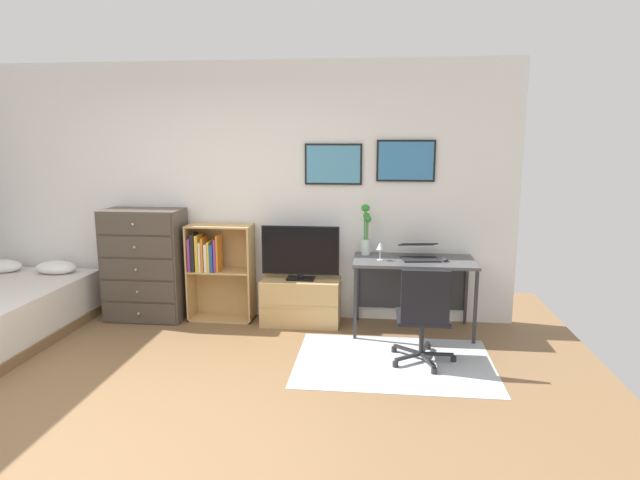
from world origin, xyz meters
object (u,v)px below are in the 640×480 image
wine_glass (380,247)px  office_chair (423,314)px  tv_stand (301,301)px  desk (413,271)px  dresser (145,265)px  television (300,253)px  bamboo_vase (366,230)px  computer_mouse (445,260)px  bookshelf (215,265)px  laptop (419,252)px

wine_glass → office_chair: bearing=-64.0°
tv_stand → desk: desk is taller
dresser → television: size_ratio=1.48×
television → office_chair: bearing=-37.7°
dresser → office_chair: size_ratio=1.38×
bamboo_vase → desk: bearing=-11.3°
office_chair → computer_mouse: size_ratio=8.27×
dresser → wine_glass: bearing=-3.7°
desk → wine_glass: size_ratio=6.59×
bookshelf → office_chair: bearing=-25.1°
office_chair → tv_stand: bearing=141.2°
tv_stand → wine_glass: (0.81, -0.18, 0.63)m
tv_stand → laptop: bearing=-2.4°
bookshelf → tv_stand: (0.93, -0.05, -0.35)m
tv_stand → desk: 1.20m
tv_stand → dresser: bearing=-179.5°
bamboo_vase → wine_glass: bamboo_vase is taller
bamboo_vase → wine_glass: bearing=-59.3°
desk → wine_glass: bearing=-156.1°
tv_stand → office_chair: bearing=-38.4°
tv_stand → wine_glass: wine_glass is taller
computer_mouse → bamboo_vase: 0.84m
television → laptop: bearing=-1.3°
desk → bamboo_vase: (-0.48, 0.10, 0.39)m
office_chair → wine_glass: size_ratio=4.78×
television → office_chair: 1.52m
tv_stand → wine_glass: size_ratio=4.50×
bamboo_vase → wine_glass: 0.31m
tv_stand → bamboo_vase: size_ratio=1.56×
computer_mouse → bamboo_vase: (-0.77, 0.22, 0.24)m
dresser → desk: size_ratio=1.00×
computer_mouse → wine_glass: bearing=-177.8°
office_chair → computer_mouse: office_chair is taller
television → wine_glass: television is taller
tv_stand → office_chair: 1.52m
tv_stand → desk: size_ratio=0.68×
dresser → wine_glass: 2.50m
office_chair → laptop: bearing=88.6°
desk → office_chair: office_chair is taller
bookshelf → tv_stand: 0.99m
bookshelf → bamboo_vase: 1.64m
dresser → office_chair: dresser is taller
dresser → bookshelf: 0.75m
bookshelf → desk: 2.07m
television → computer_mouse: 1.44m
desk → laptop: (0.05, -0.02, 0.20)m
laptop → computer_mouse: bearing=-31.0°
dresser → tv_stand: size_ratio=1.46×
bookshelf → bamboo_vase: size_ratio=1.97×
bookshelf → desk: (2.07, -0.08, 0.01)m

